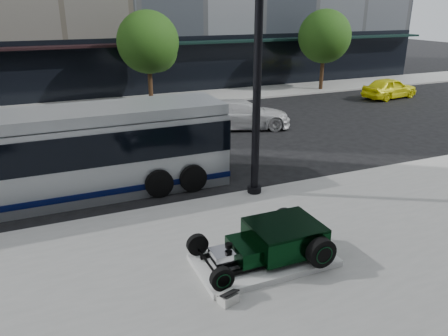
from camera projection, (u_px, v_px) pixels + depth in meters
name	position (u px, v px, depth m)	size (l,w,h in m)	color
ground	(212.00, 176.00, 16.55)	(120.00, 120.00, 0.00)	black
sidewalk_far	(133.00, 103.00, 28.58)	(70.00, 4.00, 0.12)	gray
street_trees	(150.00, 45.00, 26.90)	(29.80, 3.80, 5.70)	black
display_plinth	(264.00, 260.00, 10.74)	(3.40, 1.80, 0.15)	silver
hot_rod	(277.00, 239.00, 10.69)	(3.22, 2.00, 0.81)	black
info_plaque	(228.00, 297.00, 9.29)	(0.46, 0.39, 0.31)	silver
lamppost	(257.00, 75.00, 13.42)	(0.47, 0.47, 8.54)	black
transit_bus	(45.00, 156.00, 14.12)	(12.12, 2.88, 2.92)	#A3A8AC
white_sedan	(242.00, 114.00, 22.67)	(2.06, 5.06, 1.47)	silver
yellow_taxi	(390.00, 88.00, 29.93)	(1.67, 4.16, 1.42)	#F8F417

